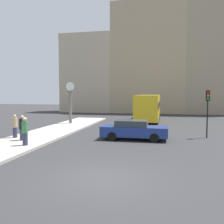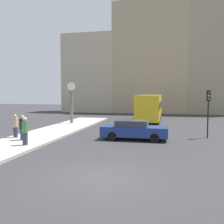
% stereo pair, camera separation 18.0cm
% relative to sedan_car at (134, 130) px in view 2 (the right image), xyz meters
% --- Properties ---
extents(ground_plane, '(120.00, 120.00, 0.00)m').
position_rel_sedan_car_xyz_m(ground_plane, '(-0.22, -8.12, -0.69)').
color(ground_plane, '#2D2D30').
extents(sidewalk_corner, '(3.62, 23.11, 0.16)m').
position_rel_sedan_car_xyz_m(sidewalk_corner, '(-6.82, 1.43, -0.61)').
color(sidewalk_corner, '#A39E93').
rests_on(sidewalk_corner, ground_plane).
extents(building_row, '(30.65, 5.00, 18.91)m').
position_rel_sedan_car_xyz_m(building_row, '(0.85, 25.31, 7.91)').
color(building_row, '#B7A88E').
rests_on(building_row, ground_plane).
extents(sedan_car, '(4.51, 1.72, 1.35)m').
position_rel_sedan_car_xyz_m(sedan_car, '(0.00, 0.00, 0.00)').
color(sedan_car, navy).
rests_on(sedan_car, ground_plane).
extents(bus_distant, '(2.41, 9.99, 3.01)m').
position_rel_sedan_car_xyz_m(bus_distant, '(0.23, 12.09, 1.02)').
color(bus_distant, gold).
rests_on(bus_distant, ground_plane).
extents(traffic_light_far, '(0.26, 0.24, 3.41)m').
position_rel_sedan_car_xyz_m(traffic_light_far, '(5.04, 1.71, 1.76)').
color(traffic_light_far, black).
rests_on(traffic_light_far, ground_plane).
extents(street_clock, '(0.98, 0.39, 4.23)m').
position_rel_sedan_car_xyz_m(street_clock, '(-7.37, 7.03, 1.60)').
color(street_clock, '#666056').
rests_on(street_clock, sidewalk_corner).
extents(pedestrian_tan_coat, '(0.34, 0.34, 1.58)m').
position_rel_sedan_car_xyz_m(pedestrian_tan_coat, '(-7.97, -1.75, 0.25)').
color(pedestrian_tan_coat, '#2D334C').
rests_on(pedestrian_tan_coat, sidewalk_corner).
extents(pedestrian_green_hoodie, '(0.35, 0.35, 1.64)m').
position_rel_sedan_car_xyz_m(pedestrian_green_hoodie, '(-5.89, -3.93, 0.30)').
color(pedestrian_green_hoodie, '#2D334C').
rests_on(pedestrian_green_hoodie, sidewalk_corner).
extents(pedestrian_black_jacket, '(0.40, 0.40, 1.61)m').
position_rel_sedan_car_xyz_m(pedestrian_black_jacket, '(-6.93, -2.52, 0.26)').
color(pedestrian_black_jacket, '#2D334C').
rests_on(pedestrian_black_jacket, sidewalk_corner).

